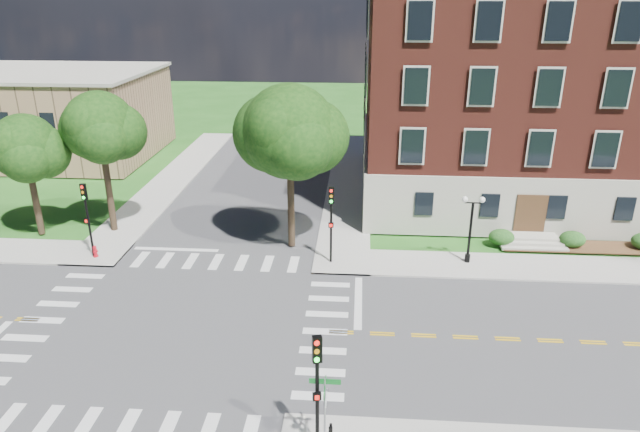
# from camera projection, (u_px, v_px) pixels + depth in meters

# --- Properties ---
(ground) EXTENTS (160.00, 160.00, 0.00)m
(ground) POSITION_uv_depth(u_px,v_px,m) (181.00, 326.00, 28.46)
(ground) COLOR #215A19
(ground) RESTS_ON ground
(road_ew) EXTENTS (90.00, 12.00, 0.01)m
(road_ew) POSITION_uv_depth(u_px,v_px,m) (181.00, 326.00, 28.45)
(road_ew) COLOR #3D3D3F
(road_ew) RESTS_ON ground
(road_ns) EXTENTS (12.00, 90.00, 0.01)m
(road_ns) POSITION_uv_depth(u_px,v_px,m) (181.00, 326.00, 28.45)
(road_ns) COLOR #3D3D3F
(road_ns) RESTS_ON ground
(sidewalk_ne) EXTENTS (34.00, 34.00, 0.12)m
(sidewalk_ne) POSITION_uv_depth(u_px,v_px,m) (450.00, 218.00, 41.65)
(sidewalk_ne) COLOR #9E9B93
(sidewalk_ne) RESTS_ON ground
(sidewalk_nw) EXTENTS (34.00, 34.00, 0.12)m
(sidewalk_nw) POSITION_uv_depth(u_px,v_px,m) (45.00, 208.00, 43.71)
(sidewalk_nw) COLOR #9E9B93
(sidewalk_nw) RESTS_ON ground
(crosswalk_east) EXTENTS (2.20, 10.20, 0.02)m
(crosswalk_east) POSITION_uv_depth(u_px,v_px,m) (325.00, 332.00, 27.97)
(crosswalk_east) COLOR silver
(crosswalk_east) RESTS_ON ground
(stop_bar_east) EXTENTS (0.40, 5.50, 0.00)m
(stop_bar_east) POSITION_uv_depth(u_px,v_px,m) (358.00, 302.00, 30.64)
(stop_bar_east) COLOR silver
(stop_bar_east) RESTS_ON ground
(main_building) EXTENTS (30.60, 22.40, 16.50)m
(main_building) POSITION_uv_depth(u_px,v_px,m) (560.00, 91.00, 44.14)
(main_building) COLOR #B3AE9E
(main_building) RESTS_ON ground
(secondary_building) EXTENTS (20.40, 15.40, 8.30)m
(secondary_building) POSITION_uv_depth(u_px,v_px,m) (49.00, 113.00, 56.15)
(secondary_building) COLOR #9D7656
(secondary_building) RESTS_ON ground
(tree_b) EXTENTS (4.31, 4.31, 8.22)m
(tree_b) POSITION_uv_depth(u_px,v_px,m) (25.00, 148.00, 36.72)
(tree_b) COLOR black
(tree_b) RESTS_ON ground
(tree_c) EXTENTS (4.63, 4.63, 9.56)m
(tree_c) POSITION_uv_depth(u_px,v_px,m) (100.00, 127.00, 36.93)
(tree_c) COLOR black
(tree_c) RESTS_ON ground
(tree_d) EXTENTS (5.80, 5.80, 10.44)m
(tree_d) POSITION_uv_depth(u_px,v_px,m) (290.00, 132.00, 34.40)
(tree_d) COLOR black
(tree_d) RESTS_ON ground
(traffic_signal_se) EXTENTS (0.37, 0.43, 4.80)m
(traffic_signal_se) POSITION_uv_depth(u_px,v_px,m) (317.00, 380.00, 19.54)
(traffic_signal_se) COLOR black
(traffic_signal_se) RESTS_ON ground
(traffic_signal_ne) EXTENTS (0.34, 0.39, 4.80)m
(traffic_signal_ne) POSITION_uv_depth(u_px,v_px,m) (331.00, 215.00, 33.79)
(traffic_signal_ne) COLOR black
(traffic_signal_ne) RESTS_ON ground
(traffic_signal_nw) EXTENTS (0.37, 0.43, 4.80)m
(traffic_signal_nw) POSITION_uv_depth(u_px,v_px,m) (87.00, 211.00, 34.41)
(traffic_signal_nw) COLOR black
(traffic_signal_nw) RESTS_ON ground
(twin_lamp_west) EXTENTS (1.36, 0.36, 4.23)m
(twin_lamp_west) POSITION_uv_depth(u_px,v_px,m) (471.00, 226.00, 34.03)
(twin_lamp_west) COLOR black
(twin_lamp_west) RESTS_ON ground
(street_sign_pole) EXTENTS (1.10, 1.10, 3.10)m
(street_sign_pole) POSITION_uv_depth(u_px,v_px,m) (325.00, 401.00, 19.86)
(street_sign_pole) COLOR gray
(street_sign_pole) RESTS_ON ground
(fire_hydrant) EXTENTS (0.35, 0.35, 0.75)m
(fire_hydrant) POSITION_uv_depth(u_px,v_px,m) (95.00, 252.00, 35.44)
(fire_hydrant) COLOR red
(fire_hydrant) RESTS_ON ground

